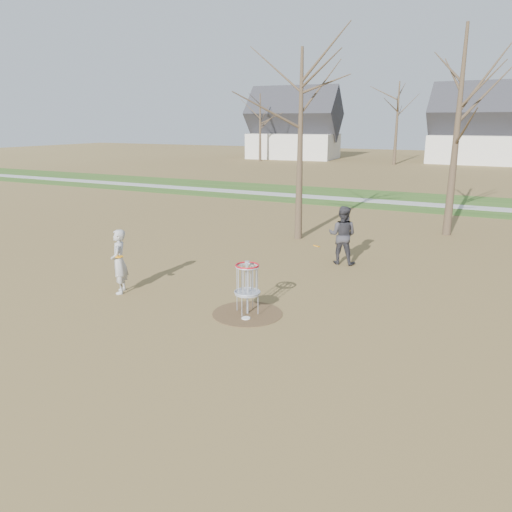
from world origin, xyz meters
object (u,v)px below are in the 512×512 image
at_px(disc_golf_basket, 247,279).
at_px(player_throwing, 342,235).
at_px(disc_grounded, 246,318).
at_px(player_standing, 119,262).

bearing_deg(disc_golf_basket, player_throwing, 82.27).
distance_m(player_throwing, disc_golf_basket, 5.64).
bearing_deg(disc_grounded, disc_golf_basket, 110.97).
xyz_separation_m(player_standing, disc_grounded, (4.11, -0.17, -0.90)).
xyz_separation_m(player_standing, disc_golf_basket, (3.99, 0.15, -0.00)).
relative_size(disc_grounded, disc_golf_basket, 0.16).
height_order(player_standing, disc_grounded, player_standing).
distance_m(disc_grounded, disc_golf_basket, 0.96).
bearing_deg(player_throwing, disc_golf_basket, 78.70).
bearing_deg(player_standing, disc_grounded, 55.59).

